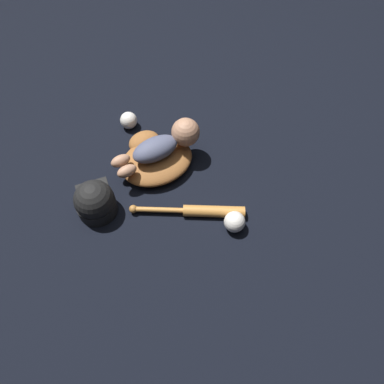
{
  "coord_description": "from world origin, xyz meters",
  "views": [
    {
      "loc": [
        -0.46,
        -0.85,
        1.25
      ],
      "look_at": [
        0.03,
        -0.25,
        0.07
      ],
      "focal_mm": 35.0,
      "sensor_mm": 36.0,
      "label": 1
    }
  ],
  "objects_px": {
    "baseball_glove": "(155,158)",
    "baby_figure": "(166,143)",
    "baseball_cap": "(95,201)",
    "baseball": "(235,222)",
    "baseball_spare": "(129,120)",
    "baseball_bat": "(202,211)"
  },
  "relations": [
    {
      "from": "baseball_glove",
      "to": "baby_figure",
      "type": "distance_m",
      "value": 0.1
    },
    {
      "from": "baseball_cap",
      "to": "baseball_glove",
      "type": "bearing_deg",
      "value": 8.4
    },
    {
      "from": "baby_figure",
      "to": "baseball",
      "type": "xyz_separation_m",
      "value": [
        0.01,
        -0.4,
        -0.08
      ]
    },
    {
      "from": "baseball_cap",
      "to": "baseball_spare",
      "type": "bearing_deg",
      "value": 40.19
    },
    {
      "from": "baseball_glove",
      "to": "baseball_spare",
      "type": "relative_size",
      "value": 4.47
    },
    {
      "from": "baseball_glove",
      "to": "baseball_spare",
      "type": "bearing_deg",
      "value": 82.22
    },
    {
      "from": "baseball",
      "to": "baby_figure",
      "type": "bearing_deg",
      "value": 90.95
    },
    {
      "from": "baseball_glove",
      "to": "baseball",
      "type": "xyz_separation_m",
      "value": [
        0.05,
        -0.43,
        0.0
      ]
    },
    {
      "from": "baseball_bat",
      "to": "baseball_spare",
      "type": "height_order",
      "value": "baseball_spare"
    },
    {
      "from": "baseball_glove",
      "to": "baseball_spare",
      "type": "height_order",
      "value": "baseball_spare"
    },
    {
      "from": "baseball_glove",
      "to": "baby_figure",
      "type": "relative_size",
      "value": 0.89
    },
    {
      "from": "baseball_glove",
      "to": "baseball",
      "type": "relative_size",
      "value": 4.23
    },
    {
      "from": "baseball_bat",
      "to": "baseball",
      "type": "relative_size",
      "value": 4.41
    },
    {
      "from": "baseball",
      "to": "baseball_spare",
      "type": "bearing_deg",
      "value": 91.54
    },
    {
      "from": "baseball_glove",
      "to": "baseball_cap",
      "type": "bearing_deg",
      "value": -171.6
    },
    {
      "from": "baby_figure",
      "to": "baseball_bat",
      "type": "relative_size",
      "value": 1.08
    },
    {
      "from": "baseball_bat",
      "to": "baseball_cap",
      "type": "xyz_separation_m",
      "value": [
        -0.3,
        0.27,
        0.04
      ]
    },
    {
      "from": "baseball_spare",
      "to": "baseball_cap",
      "type": "relative_size",
      "value": 0.32
    },
    {
      "from": "baseball_spare",
      "to": "baseball_cap",
      "type": "height_order",
      "value": "baseball_cap"
    },
    {
      "from": "baseball_spare",
      "to": "baseball_cap",
      "type": "bearing_deg",
      "value": -139.81
    },
    {
      "from": "baseball_spare",
      "to": "baby_figure",
      "type": "bearing_deg",
      "value": -87.57
    },
    {
      "from": "baseball_glove",
      "to": "baseball_cap",
      "type": "xyz_separation_m",
      "value": [
        -0.31,
        -0.05,
        0.03
      ]
    }
  ]
}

